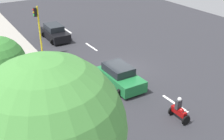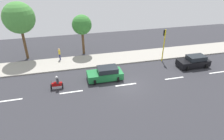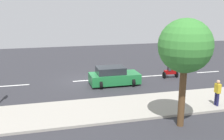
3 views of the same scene
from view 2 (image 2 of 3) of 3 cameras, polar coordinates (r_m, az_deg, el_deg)
ground_plane at (r=21.54m, az=4.15°, el=-4.51°), size 40.00×60.00×0.10m
sidewalk at (r=27.41m, az=-0.27°, el=3.36°), size 4.00×60.00×0.15m
lane_stripe_far_north at (r=27.34m, az=28.88°, el=-0.61°), size 0.20×2.40×0.01m
lane_stripe_north at (r=23.86m, az=18.03°, el=-2.33°), size 0.20×2.40×0.01m
lane_stripe_mid at (r=21.51m, az=4.15°, el=-4.38°), size 0.20×2.40×0.01m
lane_stripe_south at (r=20.70m, az=-11.99°, el=-6.44°), size 0.20×2.40×0.01m
lane_stripe_far_south at (r=21.59m, az=-28.17°, el=-7.98°), size 0.20×2.40×0.01m
car_green at (r=22.18m, az=-1.97°, el=-1.13°), size 2.32×4.04×1.52m
car_black at (r=27.26m, az=23.10°, el=2.31°), size 2.21×4.09×1.52m
motorcycle at (r=21.30m, az=-16.07°, el=-3.88°), size 0.60×1.30×1.53m
pedestrian_near_signal at (r=27.59m, az=-15.34°, el=4.72°), size 0.40×0.24×1.69m
traffic_light_corner at (r=26.82m, az=15.20°, el=8.38°), size 0.49×0.24×4.50m
street_tree_north at (r=28.67m, az=-25.92°, el=13.73°), size 4.12×4.12×7.84m
street_tree_center at (r=28.32m, az=-8.95°, el=13.05°), size 2.81×2.81×5.81m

